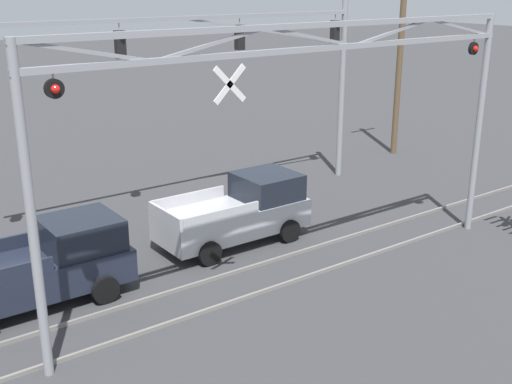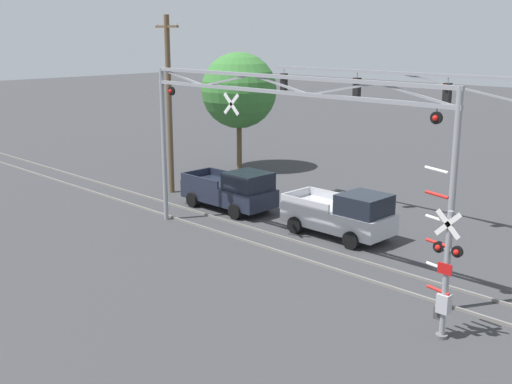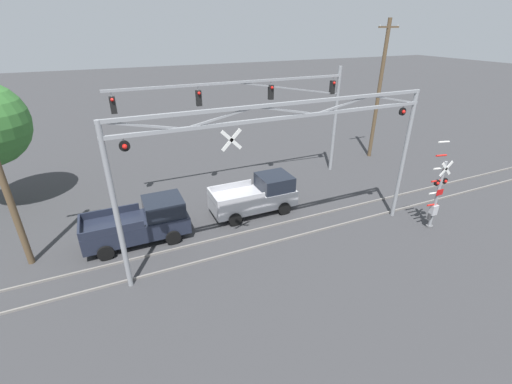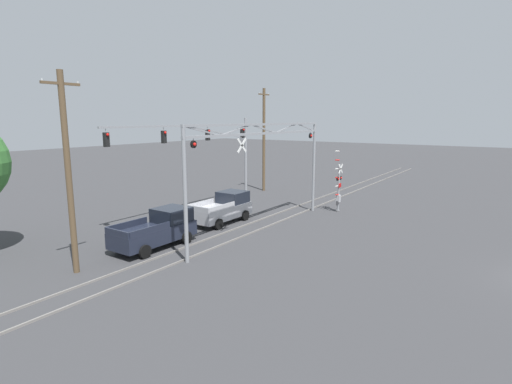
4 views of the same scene
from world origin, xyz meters
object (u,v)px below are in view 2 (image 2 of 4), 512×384
object	(u,v)px
crossing_signal_mast	(444,276)
utility_pole_left	(169,103)
crossing_gantry	(279,124)
pickup_truck_lead	(343,215)
background_tree_beyond_span	(239,91)
pickup_truck_following	(232,190)
traffic_signal_span	(464,113)

from	to	relation	value
crossing_signal_mast	utility_pole_left	size ratio (longest dim) A/B	0.52
crossing_signal_mast	crossing_gantry	bearing A→B (deg)	167.48
crossing_signal_mast	pickup_truck_lead	size ratio (longest dim) A/B	1.01
utility_pole_left	background_tree_beyond_span	bearing A→B (deg)	105.20
crossing_gantry	crossing_signal_mast	distance (m)	8.86
pickup_truck_lead	pickup_truck_following	size ratio (longest dim) A/B	0.97
pickup_truck_following	utility_pole_left	world-z (taller)	utility_pole_left
crossing_gantry	pickup_truck_lead	xyz separation A→B (m)	(0.35, 3.66, -4.18)
crossing_gantry	pickup_truck_following	bearing A→B (deg)	151.69
crossing_signal_mast	traffic_signal_span	xyz separation A→B (m)	(-4.33, 8.99, 3.44)
crossing_signal_mast	utility_pole_left	world-z (taller)	utility_pole_left
crossing_gantry	utility_pole_left	world-z (taller)	utility_pole_left
traffic_signal_span	utility_pole_left	xyz separation A→B (m)	(-14.81, -3.77, -0.46)
crossing_signal_mast	pickup_truck_lead	xyz separation A→B (m)	(-7.66, 5.44, -0.87)
crossing_gantry	crossing_signal_mast	world-z (taller)	crossing_gantry
crossing_signal_mast	pickup_truck_following	world-z (taller)	crossing_signal_mast
crossing_gantry	crossing_signal_mast	bearing A→B (deg)	-12.52
crossing_gantry	pickup_truck_following	xyz separation A→B (m)	(-6.10, 3.29, -4.18)
pickup_truck_following	pickup_truck_lead	bearing A→B (deg)	3.31
pickup_truck_lead	background_tree_beyond_span	size ratio (longest dim) A/B	0.66
crossing_signal_mast	pickup_truck_following	bearing A→B (deg)	160.26
traffic_signal_span	crossing_signal_mast	bearing A→B (deg)	-64.27
pickup_truck_following	background_tree_beyond_span	world-z (taller)	background_tree_beyond_span
utility_pole_left	crossing_signal_mast	bearing A→B (deg)	-15.25
crossing_gantry	pickup_truck_following	world-z (taller)	crossing_gantry
crossing_signal_mast	traffic_signal_span	world-z (taller)	traffic_signal_span
crossing_signal_mast	background_tree_beyond_span	distance (m)	24.45
traffic_signal_span	utility_pole_left	size ratio (longest dim) A/B	1.59
crossing_signal_mast	utility_pole_left	xyz separation A→B (m)	(-19.14, 5.22, 2.98)
utility_pole_left	background_tree_beyond_span	size ratio (longest dim) A/B	1.28
crossing_gantry	traffic_signal_span	distance (m)	8.10
crossing_signal_mast	pickup_truck_following	size ratio (longest dim) A/B	0.98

